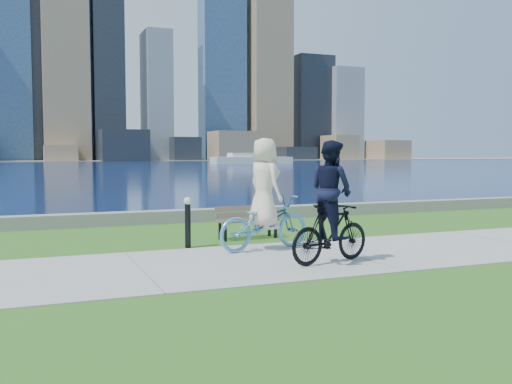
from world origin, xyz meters
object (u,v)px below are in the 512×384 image
at_px(cyclist_woman, 264,208).
at_px(park_bench, 247,219).
at_px(cyclist_man, 331,212).
at_px(bollard_lamp, 188,219).

bearing_deg(cyclist_woman, park_bench, -19.82).
bearing_deg(cyclist_man, cyclist_woman, 3.91).
distance_m(park_bench, bollard_lamp, 1.78).
distance_m(bollard_lamp, cyclist_man, 3.24).
bearing_deg(bollard_lamp, cyclist_man, -53.88).
xyz_separation_m(bollard_lamp, cyclist_man, (1.90, -2.60, 0.33)).
bearing_deg(bollard_lamp, park_bench, 25.86).
relative_size(bollard_lamp, cyclist_man, 0.49).
distance_m(bollard_lamp, cyclist_woman, 1.63).
xyz_separation_m(bollard_lamp, cyclist_woman, (1.34, -0.89, 0.25)).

